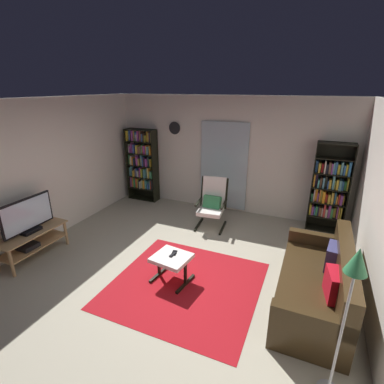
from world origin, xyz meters
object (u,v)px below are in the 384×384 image
tv_remote (173,255)px  bookshelf_near_tv (142,163)px  television (28,216)px  wall_clock (175,128)px  bookshelf_near_sofa (329,189)px  lounge_armchair (212,201)px  floor_lamp_by_sofa (352,283)px  ottoman (172,260)px  tv_stand (32,241)px  cell_phone (174,253)px  leather_sofa (318,285)px

tv_remote → bookshelf_near_tv: bearing=139.4°
television → wall_clock: 3.62m
television → bookshelf_near_sofa: (4.55, 3.10, 0.12)m
lounge_armchair → tv_remote: (0.08, -1.97, -0.11)m
floor_lamp_by_sofa → bookshelf_near_tv: bearing=140.0°
tv_remote → wall_clock: size_ratio=0.50×
lounge_armchair → wall_clock: wall_clock is taller
lounge_armchair → ottoman: (0.08, -2.01, -0.19)m
tv_remote → floor_lamp_by_sofa: floor_lamp_by_sofa is taller
tv_stand → lounge_armchair: (2.38, 2.38, 0.22)m
bookshelf_near_tv → television: bearing=-94.3°
bookshelf_near_tv → tv_remote: bearing=-50.7°
tv_stand → floor_lamp_by_sofa: floor_lamp_by_sofa is taller
bookshelf_near_sofa → bookshelf_near_tv: bearing=179.8°
bookshelf_near_sofa → cell_phone: size_ratio=12.79×
bookshelf_near_sofa → tv_remote: bearing=-127.6°
leather_sofa → ottoman: bearing=-171.2°
ottoman → television: bearing=-171.7°
cell_phone → tv_remote: bearing=-98.5°
bookshelf_near_tv → cell_phone: 3.51m
tv_stand → bookshelf_near_sofa: bearing=34.4°
floor_lamp_by_sofa → wall_clock: (-3.55, 3.85, 0.60)m
cell_phone → wall_clock: size_ratio=0.48×
television → bookshelf_near_tv: size_ratio=0.51×
bookshelf_near_sofa → floor_lamp_by_sofa: bookshelf_near_sofa is taller
bookshelf_near_tv → leather_sofa: bookshelf_near_tv is taller
tv_stand → leather_sofa: (4.48, 0.69, -0.01)m
leather_sofa → floor_lamp_by_sofa: 1.57m
ottoman → tv_remote: tv_remote is taller
ottoman → floor_lamp_by_sofa: floor_lamp_by_sofa is taller
bookshelf_near_tv → ottoman: size_ratio=3.12×
tv_remote → floor_lamp_by_sofa: 2.51m
leather_sofa → bookshelf_near_sofa: bearing=88.2°
television → cell_phone: size_ratio=6.58×
bookshelf_near_sofa → cell_phone: bearing=-128.3°
leather_sofa → cell_phone: 2.03m
leather_sofa → lounge_armchair: lounge_armchair is taller
lounge_armchair → wall_clock: (-1.30, 0.91, 1.32)m
leather_sofa → tv_remote: size_ratio=13.76×
leather_sofa → tv_remote: bearing=-172.2°
leather_sofa → wall_clock: size_ratio=6.83×
bookshelf_near_tv → floor_lamp_by_sofa: (4.39, -3.69, 0.29)m
lounge_armchair → cell_phone: (0.08, -1.91, -0.11)m
cell_phone → floor_lamp_by_sofa: (2.17, -1.03, 0.83)m
television → wall_clock: size_ratio=3.18×
television → wall_clock: wall_clock is taller
lounge_armchair → cell_phone: size_ratio=7.30×
television → ottoman: (2.46, 0.36, -0.42)m
tv_remote → floor_lamp_by_sofa: (2.17, -0.97, 0.83)m
floor_lamp_by_sofa → wall_clock: size_ratio=5.46×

